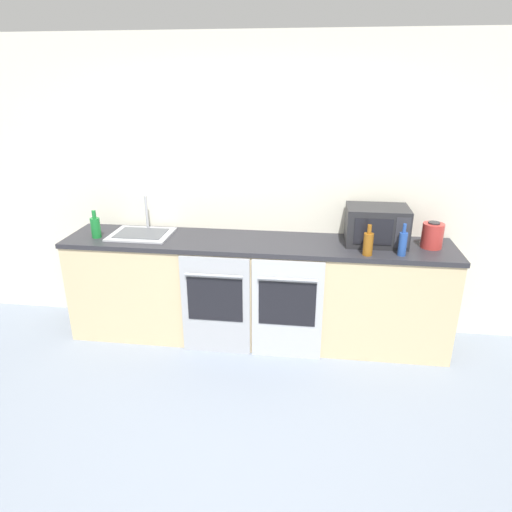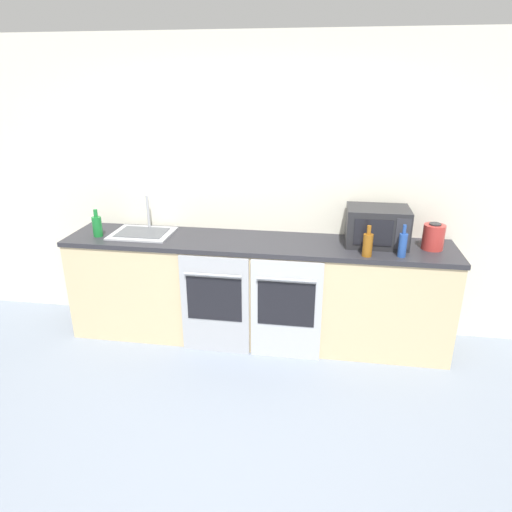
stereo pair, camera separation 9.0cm
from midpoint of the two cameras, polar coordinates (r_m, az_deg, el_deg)
The scene contains 11 objects.
ground_plane at distance 3.06m, azimuth -5.21°, elevation -25.43°, with size 16.00×16.00×0.00m, color gray.
wall_back at distance 4.12m, azimuth -0.02°, elevation 8.22°, with size 10.00×0.06×2.60m.
counter_back at distance 4.09m, azimuth -0.60°, elevation -4.26°, with size 3.33×0.61×0.93m.
oven_left at distance 3.87m, azimuth -5.75°, elevation -6.18°, with size 0.58×0.06×0.88m.
oven_right at distance 3.79m, azimuth 3.21°, elevation -6.74°, with size 0.58×0.06×0.88m.
microwave at distance 3.92m, azimuth 14.19°, elevation 3.74°, with size 0.50×0.36×0.32m.
bottle_blue at distance 3.72m, azimuth 17.21°, elevation 1.55°, with size 0.06×0.06×0.26m.
bottle_green at distance 4.22m, azimuth -20.00°, elevation 3.43°, with size 0.08×0.08×0.24m.
bottle_amber at distance 3.66m, azimuth 13.16°, elevation 1.55°, with size 0.08×0.08×0.25m.
kettle at distance 3.98m, azimuth 20.58°, elevation 2.43°, with size 0.17×0.17×0.22m.
sink at distance 4.20m, azimuth -14.72°, elevation 2.78°, with size 0.53×0.43×0.31m.
Camera 1 is at (0.48, -2.05, 2.22)m, focal length 32.00 mm.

